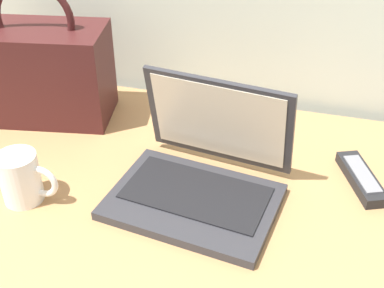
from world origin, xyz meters
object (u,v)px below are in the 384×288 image
(coffee_mug, at_px, (22,178))
(remote_control_near, at_px, (361,178))
(laptop, at_px, (202,173))
(handbag, at_px, (43,71))

(coffee_mug, xyz_separation_m, remote_control_near, (0.62, 0.22, -0.04))
(laptop, xyz_separation_m, remote_control_near, (0.30, 0.11, -0.03))
(handbag, bearing_deg, laptop, -23.62)
(laptop, relative_size, coffee_mug, 2.90)
(remote_control_near, bearing_deg, laptop, -159.76)
(laptop, distance_m, remote_control_near, 0.32)
(laptop, distance_m, handbag, 0.47)
(coffee_mug, height_order, handbag, handbag)
(remote_control_near, height_order, handbag, handbag)
(coffee_mug, distance_m, handbag, 0.32)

